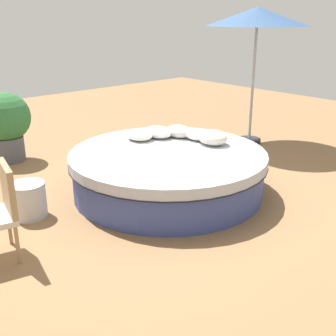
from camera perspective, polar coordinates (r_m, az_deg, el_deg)
The scene contains 10 objects.
ground_plane at distance 5.98m, azimuth 0.00°, elevation -3.20°, with size 16.00×16.00×0.00m, color olive.
round_bed at distance 5.87m, azimuth 0.00°, elevation -0.48°, with size 2.69×2.69×0.59m.
throw_pillow_0 at distance 6.10m, azimuth 6.01°, elevation 4.10°, with size 0.45×0.39×0.21m, color beige.
throw_pillow_1 at distance 6.33m, azimuth 4.10°, elevation 4.51°, with size 0.41×0.37×0.15m, color silver.
throw_pillow_2 at distance 6.43m, azimuth 1.44°, elevation 4.95°, with size 0.42×0.31×0.18m, color beige.
throw_pillow_3 at distance 6.42m, azimuth -1.33°, elevation 4.84°, with size 0.47×0.36×0.17m, color silver.
throw_pillow_4 at distance 6.30m, azimuth -3.83°, elevation 4.45°, with size 0.43×0.35×0.16m, color beige.
patio_umbrella at distance 8.07m, azimuth 11.87°, elevation 18.99°, with size 1.82×1.82×2.46m.
planter at distance 7.54m, azimuth -20.85°, elevation 5.78°, with size 0.81×0.81×1.16m.
side_table at distance 5.46m, azimuth -18.17°, elevation -4.11°, with size 0.42×0.42×0.43m, color #B7B7BC.
Camera 1 is at (-4.06, 3.70, 2.36)m, focal length 45.50 mm.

